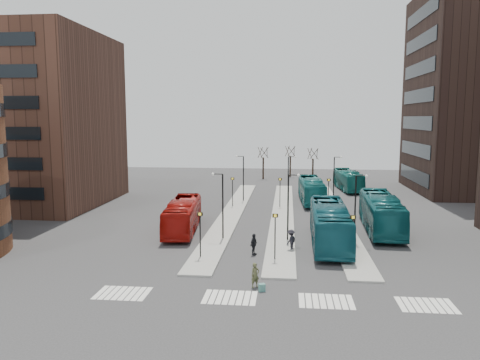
# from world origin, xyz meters

# --- Properties ---
(ground) EXTENTS (160.00, 160.00, 0.00)m
(ground) POSITION_xyz_m (0.00, 0.00, 0.00)
(ground) COLOR #2D2D2F
(ground) RESTS_ON ground
(island_left) EXTENTS (2.50, 45.00, 0.15)m
(island_left) POSITION_xyz_m (-4.00, 30.00, 0.07)
(island_left) COLOR gray
(island_left) RESTS_ON ground
(island_mid) EXTENTS (2.50, 45.00, 0.15)m
(island_mid) POSITION_xyz_m (2.00, 30.00, 0.07)
(island_mid) COLOR gray
(island_mid) RESTS_ON ground
(island_right) EXTENTS (2.50, 45.00, 0.15)m
(island_right) POSITION_xyz_m (8.00, 30.00, 0.07)
(island_right) COLOR gray
(island_right) RESTS_ON ground
(suitcase) EXTENTS (0.49, 0.44, 0.51)m
(suitcase) POSITION_xyz_m (0.95, 5.27, 0.25)
(suitcase) COLOR #1C2A9D
(suitcase) RESTS_ON ground
(red_bus) EXTENTS (3.70, 11.54, 3.16)m
(red_bus) POSITION_xyz_m (-7.85, 20.91, 1.58)
(red_bus) COLOR #A0110C
(red_bus) RESTS_ON ground
(teal_bus_a) EXTENTS (3.31, 13.20, 3.66)m
(teal_bus_a) POSITION_xyz_m (6.32, 17.42, 1.83)
(teal_bus_a) COLOR #135360
(teal_bus_a) RESTS_ON ground
(teal_bus_b) EXTENTS (3.29, 11.91, 3.29)m
(teal_bus_b) POSITION_xyz_m (5.74, 38.36, 1.64)
(teal_bus_b) COLOR #146365
(teal_bus_b) RESTS_ON ground
(teal_bus_c) EXTENTS (3.69, 13.17, 3.63)m
(teal_bus_c) POSITION_xyz_m (11.90, 23.15, 1.82)
(teal_bus_c) COLOR #12585D
(teal_bus_c) RESTS_ON ground
(teal_bus_d) EXTENTS (3.70, 11.40, 3.12)m
(teal_bus_d) POSITION_xyz_m (11.99, 50.02, 1.56)
(teal_bus_d) COLOR #14645F
(teal_bus_d) RESTS_ON ground
(traveller) EXTENTS (0.74, 0.68, 1.69)m
(traveller) POSITION_xyz_m (0.46, 5.95, 0.84)
(traveller) COLOR #46492C
(traveller) RESTS_ON ground
(commuter_a) EXTENTS (1.06, 0.91, 1.89)m
(commuter_a) POSITION_xyz_m (-7.95, 19.24, 0.94)
(commuter_a) COLOR black
(commuter_a) RESTS_ON ground
(commuter_b) EXTENTS (0.81, 1.13, 1.79)m
(commuter_b) POSITION_xyz_m (-0.18, 13.40, 0.89)
(commuter_b) COLOR black
(commuter_b) RESTS_ON ground
(commuter_c) EXTENTS (1.21, 1.37, 1.84)m
(commuter_c) POSITION_xyz_m (2.89, 14.94, 0.92)
(commuter_c) COLOR black
(commuter_c) RESTS_ON ground
(crosswalk_stripes) EXTENTS (22.35, 2.40, 0.01)m
(crosswalk_stripes) POSITION_xyz_m (1.75, 4.00, 0.01)
(crosswalk_stripes) COLOR silver
(crosswalk_stripes) RESTS_ON ground
(office_block) EXTENTS (25.00, 20.12, 22.00)m
(office_block) POSITION_xyz_m (-34.00, 33.98, 11.00)
(office_block) COLOR #4C2E23
(office_block) RESTS_ON ground
(sign_poles) EXTENTS (12.45, 22.12, 3.65)m
(sign_poles) POSITION_xyz_m (1.60, 23.00, 2.41)
(sign_poles) COLOR black
(sign_poles) RESTS_ON ground
(lamp_posts) EXTENTS (14.04, 20.24, 6.12)m
(lamp_posts) POSITION_xyz_m (2.64, 28.00, 3.58)
(lamp_posts) COLOR black
(lamp_posts) RESTS_ON ground
(bare_trees) EXTENTS (10.97, 8.14, 5.90)m
(bare_trees) POSITION_xyz_m (2.67, 62.67, 2.72)
(bare_trees) COLOR black
(bare_trees) RESTS_ON ground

